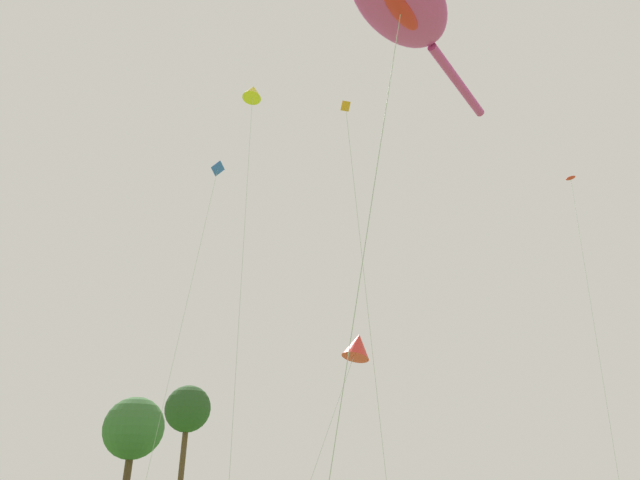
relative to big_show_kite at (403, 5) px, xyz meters
The scene contains 8 objects.
big_show_kite is the anchor object (origin of this frame).
small_kite_box_yellow 13.22m from the big_show_kite, 66.56° to the left, with size 4.88×2.83×7.38m.
small_kite_triangle_green 17.94m from the big_show_kite, 86.44° to the left, with size 2.34×5.10×24.85m.
small_kite_tiny_distant 8.85m from the big_show_kite, 67.49° to the left, with size 3.83×2.95×18.36m.
small_kite_delta_white 20.77m from the big_show_kite, 20.44° to the left, with size 4.89×1.94×19.13m.
small_kite_bird_shape 20.95m from the big_show_kite, 88.71° to the left, with size 2.80×0.88×21.41m.
tree_shrub_far 40.36m from the big_show_kite, 81.75° to the left, with size 4.09×4.09×9.26m.
tree_oak_left 59.07m from the big_show_kite, 85.10° to the left, with size 7.09×7.09×10.42m.
Camera 1 is at (-9.48, -2.36, 1.70)m, focal length 28.91 mm.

